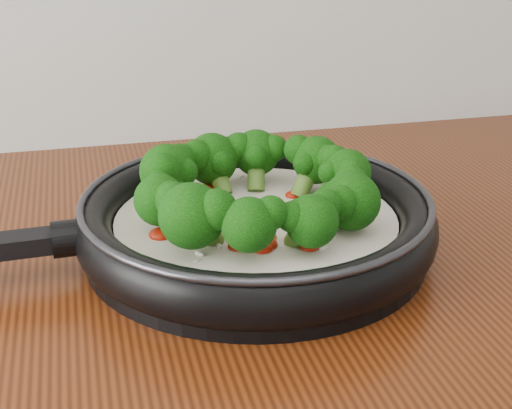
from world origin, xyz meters
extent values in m
cylinder|color=black|center=(-0.01, 1.12, 0.91)|extent=(0.35, 0.35, 0.01)
torus|color=black|center=(-0.01, 1.12, 0.93)|extent=(0.37, 0.37, 0.04)
torus|color=#2D2D33|center=(-0.01, 1.12, 0.96)|extent=(0.36, 0.36, 0.01)
cylinder|color=black|center=(-0.19, 1.11, 0.94)|extent=(0.03, 0.04, 0.03)
cylinder|color=silver|center=(-0.01, 1.12, 0.93)|extent=(0.29, 0.29, 0.02)
ellipsoid|color=#AD1A08|center=(0.08, 1.12, 0.94)|extent=(0.02, 0.02, 0.01)
ellipsoid|color=#AD1A08|center=(0.02, 1.04, 0.94)|extent=(0.02, 0.02, 0.01)
ellipsoid|color=#CE4C0D|center=(0.07, 1.07, 0.94)|extent=(0.02, 0.02, 0.01)
ellipsoid|color=#AD1A08|center=(-0.01, 1.11, 0.94)|extent=(0.03, 0.03, 0.01)
ellipsoid|color=#AD1A08|center=(0.00, 1.10, 0.94)|extent=(0.03, 0.03, 0.01)
ellipsoid|color=#CE4C0D|center=(-0.01, 1.07, 0.94)|extent=(0.02, 0.02, 0.01)
ellipsoid|color=#AD1A08|center=(0.03, 1.13, 0.94)|extent=(0.02, 0.02, 0.01)
ellipsoid|color=#AD1A08|center=(0.04, 1.16, 0.94)|extent=(0.02, 0.02, 0.01)
ellipsoid|color=#CE4C0D|center=(-0.01, 1.09, 0.94)|extent=(0.03, 0.03, 0.01)
ellipsoid|color=#AD1A08|center=(0.05, 1.13, 0.94)|extent=(0.02, 0.02, 0.01)
ellipsoid|color=#AD1A08|center=(-0.11, 1.10, 0.94)|extent=(0.03, 0.03, 0.01)
ellipsoid|color=#CE4C0D|center=(-0.04, 1.12, 0.94)|extent=(0.02, 0.02, 0.01)
ellipsoid|color=#AD1A08|center=(-0.04, 1.20, 0.94)|extent=(0.03, 0.03, 0.01)
ellipsoid|color=#AD1A08|center=(-0.04, 1.05, 0.94)|extent=(0.03, 0.03, 0.01)
ellipsoid|color=#CE4C0D|center=(-0.05, 1.18, 0.94)|extent=(0.03, 0.03, 0.01)
ellipsoid|color=#AD1A08|center=(-0.04, 1.12, 0.94)|extent=(0.02, 0.02, 0.01)
ellipsoid|color=#AD1A08|center=(-0.02, 1.05, 0.94)|extent=(0.03, 0.03, 0.01)
ellipsoid|color=#CE4C0D|center=(-0.05, 1.10, 0.94)|extent=(0.02, 0.02, 0.01)
ellipsoid|color=#AD1A08|center=(-0.02, 1.12, 0.94)|extent=(0.03, 0.03, 0.01)
ellipsoid|color=#AD1A08|center=(-0.02, 1.04, 0.94)|extent=(0.02, 0.02, 0.01)
ellipsoid|color=white|center=(-0.08, 1.05, 0.94)|extent=(0.01, 0.01, 0.00)
ellipsoid|color=white|center=(0.03, 1.09, 0.94)|extent=(0.01, 0.01, 0.00)
ellipsoid|color=white|center=(-0.10, 1.16, 0.94)|extent=(0.01, 0.01, 0.00)
ellipsoid|color=white|center=(-0.01, 1.12, 0.94)|extent=(0.01, 0.01, 0.00)
ellipsoid|color=white|center=(-0.07, 1.13, 0.94)|extent=(0.01, 0.01, 0.00)
ellipsoid|color=white|center=(0.05, 1.05, 0.94)|extent=(0.01, 0.01, 0.00)
ellipsoid|color=white|center=(-0.04, 1.15, 0.94)|extent=(0.01, 0.01, 0.00)
ellipsoid|color=white|center=(0.00, 1.23, 0.94)|extent=(0.01, 0.01, 0.00)
ellipsoid|color=white|center=(0.06, 1.07, 0.94)|extent=(0.01, 0.01, 0.00)
ellipsoid|color=white|center=(-0.07, 1.13, 0.94)|extent=(0.01, 0.01, 0.00)
ellipsoid|color=white|center=(0.00, 1.12, 0.94)|extent=(0.01, 0.01, 0.00)
ellipsoid|color=white|center=(-0.08, 1.20, 0.94)|extent=(0.01, 0.01, 0.00)
ellipsoid|color=white|center=(-0.06, 1.06, 0.94)|extent=(0.01, 0.01, 0.00)
ellipsoid|color=white|center=(0.06, 1.09, 0.94)|extent=(0.01, 0.01, 0.00)
ellipsoid|color=white|center=(-0.08, 1.01, 0.94)|extent=(0.01, 0.01, 0.00)
ellipsoid|color=white|center=(-0.03, 1.09, 0.94)|extent=(0.01, 0.01, 0.00)
ellipsoid|color=white|center=(0.00, 1.11, 0.94)|extent=(0.01, 0.01, 0.00)
ellipsoid|color=white|center=(-0.02, 1.11, 0.94)|extent=(0.01, 0.01, 0.00)
ellipsoid|color=white|center=(-0.08, 1.04, 0.94)|extent=(0.01, 0.01, 0.00)
ellipsoid|color=white|center=(0.03, 1.03, 0.94)|extent=(0.01, 0.01, 0.00)
cylinder|color=olive|center=(0.07, 1.12, 0.95)|extent=(0.04, 0.02, 0.04)
sphere|color=black|center=(0.09, 1.12, 0.97)|extent=(0.05, 0.05, 0.05)
sphere|color=black|center=(0.08, 1.14, 0.98)|extent=(0.03, 0.03, 0.03)
sphere|color=black|center=(0.08, 1.11, 0.98)|extent=(0.03, 0.03, 0.03)
sphere|color=black|center=(0.07, 1.12, 0.97)|extent=(0.02, 0.02, 0.02)
cylinder|color=olive|center=(0.05, 1.16, 0.95)|extent=(0.04, 0.04, 0.04)
sphere|color=black|center=(0.07, 1.17, 0.97)|extent=(0.05, 0.05, 0.05)
sphere|color=black|center=(0.05, 1.18, 0.98)|extent=(0.03, 0.03, 0.03)
sphere|color=black|center=(0.08, 1.15, 0.98)|extent=(0.03, 0.03, 0.03)
sphere|color=black|center=(0.05, 1.16, 0.97)|extent=(0.03, 0.03, 0.03)
cylinder|color=olive|center=(0.01, 1.19, 0.95)|extent=(0.03, 0.04, 0.04)
sphere|color=black|center=(0.01, 1.21, 0.97)|extent=(0.05, 0.05, 0.05)
sphere|color=black|center=(-0.01, 1.21, 0.98)|extent=(0.03, 0.03, 0.03)
sphere|color=black|center=(0.03, 1.20, 0.98)|extent=(0.03, 0.03, 0.03)
sphere|color=black|center=(0.01, 1.19, 0.97)|extent=(0.03, 0.03, 0.03)
cylinder|color=olive|center=(-0.03, 1.19, 0.95)|extent=(0.03, 0.04, 0.04)
sphere|color=black|center=(-0.04, 1.21, 0.97)|extent=(0.06, 0.06, 0.06)
sphere|color=black|center=(-0.05, 1.20, 0.98)|extent=(0.04, 0.04, 0.04)
sphere|color=black|center=(-0.01, 1.21, 0.97)|extent=(0.03, 0.03, 0.03)
sphere|color=black|center=(-0.03, 1.19, 0.97)|extent=(0.03, 0.03, 0.03)
cylinder|color=olive|center=(-0.07, 1.16, 0.95)|extent=(0.04, 0.04, 0.04)
sphere|color=black|center=(-0.09, 1.17, 0.97)|extent=(0.06, 0.06, 0.06)
sphere|color=black|center=(-0.10, 1.15, 0.98)|extent=(0.04, 0.04, 0.03)
sphere|color=black|center=(-0.07, 1.19, 0.98)|extent=(0.03, 0.03, 0.03)
sphere|color=black|center=(-0.07, 1.16, 0.97)|extent=(0.03, 0.03, 0.03)
cylinder|color=olive|center=(-0.09, 1.11, 0.95)|extent=(0.04, 0.02, 0.04)
sphere|color=black|center=(-0.10, 1.11, 0.97)|extent=(0.05, 0.05, 0.05)
sphere|color=black|center=(-0.10, 1.09, 0.98)|extent=(0.03, 0.03, 0.03)
sphere|color=black|center=(-0.10, 1.12, 0.98)|extent=(0.03, 0.03, 0.03)
sphere|color=black|center=(-0.08, 1.11, 0.97)|extent=(0.03, 0.03, 0.02)
cylinder|color=olive|center=(-0.07, 1.06, 0.95)|extent=(0.04, 0.04, 0.04)
sphere|color=black|center=(-0.08, 1.05, 0.97)|extent=(0.06, 0.06, 0.06)
sphere|color=black|center=(-0.06, 1.04, 0.98)|extent=(0.04, 0.04, 0.04)
sphere|color=black|center=(-0.09, 1.07, 0.98)|extent=(0.04, 0.04, 0.03)
sphere|color=black|center=(-0.07, 1.06, 0.98)|extent=(0.03, 0.03, 0.03)
cylinder|color=olive|center=(-0.03, 1.04, 0.95)|extent=(0.03, 0.04, 0.04)
sphere|color=black|center=(-0.04, 1.02, 0.97)|extent=(0.05, 0.05, 0.05)
sphere|color=black|center=(-0.02, 1.02, 0.98)|extent=(0.03, 0.03, 0.03)
sphere|color=black|center=(-0.05, 1.03, 0.98)|extent=(0.03, 0.03, 0.03)
sphere|color=black|center=(-0.03, 1.04, 0.98)|extent=(0.03, 0.03, 0.02)
cylinder|color=olive|center=(0.01, 1.04, 0.95)|extent=(0.03, 0.04, 0.04)
sphere|color=black|center=(0.02, 1.02, 0.97)|extent=(0.05, 0.05, 0.05)
sphere|color=black|center=(0.03, 1.04, 0.98)|extent=(0.03, 0.03, 0.03)
sphere|color=black|center=(0.00, 1.02, 0.98)|extent=(0.03, 0.03, 0.03)
sphere|color=black|center=(0.01, 1.04, 0.97)|extent=(0.02, 0.02, 0.02)
cylinder|color=olive|center=(0.05, 1.07, 0.95)|extent=(0.04, 0.04, 0.04)
sphere|color=black|center=(0.07, 1.06, 0.97)|extent=(0.06, 0.06, 0.06)
sphere|color=black|center=(0.07, 1.08, 0.98)|extent=(0.04, 0.04, 0.03)
sphere|color=black|center=(0.05, 1.05, 0.98)|extent=(0.03, 0.03, 0.03)
sphere|color=black|center=(0.05, 1.07, 0.97)|extent=(0.03, 0.03, 0.03)
camera|label=1|loc=(-0.17, 0.47, 1.23)|focal=52.01mm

